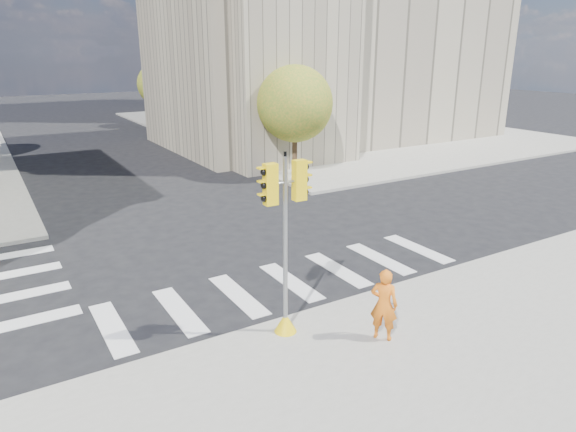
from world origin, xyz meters
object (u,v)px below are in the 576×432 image
object	(u,v)px
lamp_far	(187,79)
traffic_signal	(285,260)
lamp_near	(268,89)
photographer	(384,304)

from	to	relation	value
lamp_far	traffic_signal	world-z (taller)	lamp_far
lamp_near	lamp_far	bearing A→B (deg)	90.00
lamp_near	lamp_far	size ratio (longest dim) A/B	1.00
traffic_signal	photographer	world-z (taller)	traffic_signal
lamp_near	photographer	distance (m)	21.97
traffic_signal	photographer	bearing A→B (deg)	-38.11
traffic_signal	photographer	xyz separation A→B (m)	(1.86, -1.48, -1.02)
lamp_far	traffic_signal	xyz separation A→B (m)	(-9.88, -32.67, -2.51)
lamp_near	lamp_far	world-z (taller)	same
lamp_far	photographer	size ratio (longest dim) A/B	4.48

